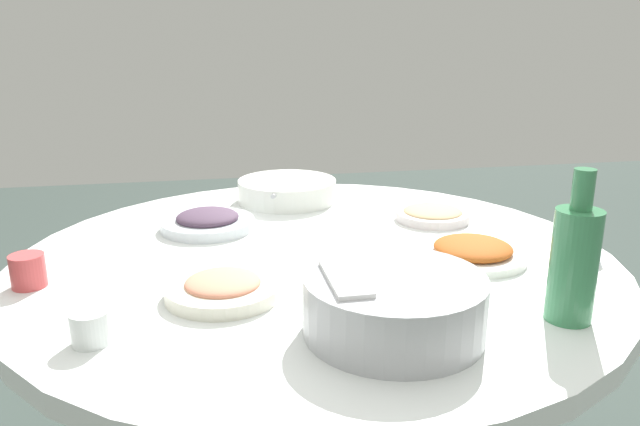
# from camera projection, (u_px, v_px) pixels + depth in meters

# --- Properties ---
(round_dining_table) EXTENTS (1.31, 1.31, 0.75)m
(round_dining_table) POSITION_uv_depth(u_px,v_px,m) (315.00, 296.00, 1.38)
(round_dining_table) COLOR #99999E
(round_dining_table) RESTS_ON ground
(rice_bowl) EXTENTS (0.30, 0.30, 0.11)m
(rice_bowl) POSITION_uv_depth(u_px,v_px,m) (394.00, 304.00, 0.98)
(rice_bowl) COLOR #B2B5BA
(rice_bowl) RESTS_ON round_dining_table
(soup_bowl) EXTENTS (0.28, 0.29, 0.06)m
(soup_bowl) POSITION_uv_depth(u_px,v_px,m) (286.00, 191.00, 1.77)
(soup_bowl) COLOR white
(soup_bowl) RESTS_ON round_dining_table
(dish_noodles) EXTENTS (0.19, 0.19, 0.03)m
(dish_noodles) POSITION_uv_depth(u_px,v_px,m) (432.00, 214.00, 1.59)
(dish_noodles) COLOR silver
(dish_noodles) RESTS_ON round_dining_table
(dish_stirfry) EXTENTS (0.23, 0.23, 0.04)m
(dish_stirfry) POSITION_uv_depth(u_px,v_px,m) (473.00, 251.00, 1.31)
(dish_stirfry) COLOR white
(dish_stirfry) RESTS_ON round_dining_table
(dish_eggplant) EXTENTS (0.23, 0.23, 0.05)m
(dish_eggplant) POSITION_uv_depth(u_px,v_px,m) (208.00, 221.00, 1.52)
(dish_eggplant) COLOR silver
(dish_eggplant) RESTS_ON round_dining_table
(dish_shrimp) EXTENTS (0.21, 0.21, 0.04)m
(dish_shrimp) POSITION_uv_depth(u_px,v_px,m) (223.00, 288.00, 1.13)
(dish_shrimp) COLOR white
(dish_shrimp) RESTS_ON round_dining_table
(green_bottle) EXTENTS (0.08, 0.08, 0.26)m
(green_bottle) POSITION_uv_depth(u_px,v_px,m) (574.00, 261.00, 1.01)
(green_bottle) COLOR #398152
(green_bottle) RESTS_ON round_dining_table
(tea_cup_near) EXTENTS (0.06, 0.06, 0.05)m
(tea_cup_near) POSITION_uv_depth(u_px,v_px,m) (90.00, 327.00, 0.96)
(tea_cup_near) COLOR white
(tea_cup_near) RESTS_ON round_dining_table
(tea_cup_far) EXTENTS (0.07, 0.07, 0.07)m
(tea_cup_far) POSITION_uv_depth(u_px,v_px,m) (585.00, 242.00, 1.33)
(tea_cup_far) COLOR #345D9A
(tea_cup_far) RESTS_ON round_dining_table
(tea_cup_side) EXTENTS (0.07, 0.07, 0.06)m
(tea_cup_side) POSITION_uv_depth(u_px,v_px,m) (28.00, 271.00, 1.17)
(tea_cup_side) COLOR #D0484A
(tea_cup_side) RESTS_ON round_dining_table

